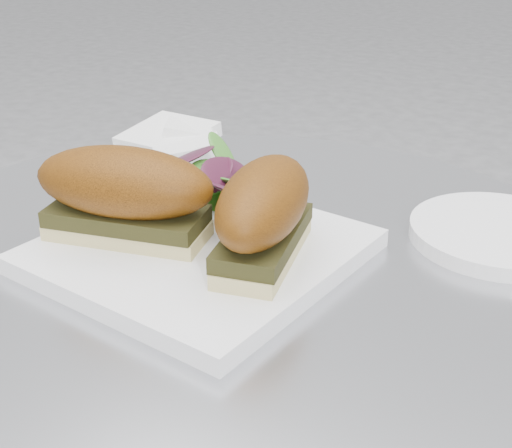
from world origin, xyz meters
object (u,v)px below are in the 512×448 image
(sandwich_left, at_px, (125,192))
(saucer, at_px, (500,233))
(sandwich_right, at_px, (264,211))
(plate, at_px, (199,251))

(sandwich_left, distance_m, saucer, 0.34)
(sandwich_left, xyz_separation_m, saucer, (0.27, 0.19, -0.05))
(sandwich_right, xyz_separation_m, saucer, (0.15, 0.17, -0.05))
(plate, relative_size, sandwich_left, 1.38)
(sandwich_left, relative_size, sandwich_right, 1.11)
(plate, distance_m, sandwich_right, 0.08)
(sandwich_left, height_order, sandwich_right, same)
(plate, bearing_deg, sandwich_left, -158.22)
(saucer, bearing_deg, sandwich_left, -144.16)
(sandwich_right, height_order, saucer, sandwich_right)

